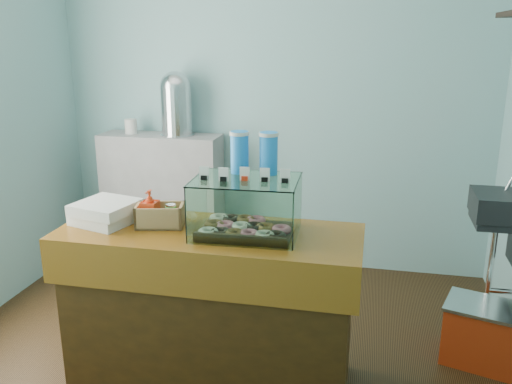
% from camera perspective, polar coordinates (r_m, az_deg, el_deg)
% --- Properties ---
extents(ground, '(3.50, 3.50, 0.00)m').
position_cam_1_polar(ground, '(3.48, -3.34, -16.72)').
color(ground, black).
rests_on(ground, ground).
extents(room_shell, '(3.54, 3.04, 2.82)m').
position_cam_1_polar(room_shell, '(2.92, -3.36, 12.59)').
color(room_shell, '#7FB7B9').
rests_on(room_shell, ground).
extents(counter, '(1.60, 0.60, 0.90)m').
position_cam_1_polar(counter, '(3.04, -4.80, -11.98)').
color(counter, '#3D240B').
rests_on(counter, ground).
extents(back_shelf, '(1.00, 0.32, 1.10)m').
position_cam_1_polar(back_shelf, '(4.66, -9.77, -0.70)').
color(back_shelf, '#99989B').
rests_on(back_shelf, ground).
extents(display_case, '(0.55, 0.41, 0.51)m').
position_cam_1_polar(display_case, '(2.78, -0.97, -1.12)').
color(display_case, '#34200F').
rests_on(display_case, counter).
extents(condiment_crate, '(0.28, 0.20, 0.20)m').
position_cam_1_polar(condiment_crate, '(2.94, -10.34, -2.23)').
color(condiment_crate, tan).
rests_on(condiment_crate, counter).
extents(pastry_boxes, '(0.37, 0.37, 0.12)m').
position_cam_1_polar(pastry_boxes, '(3.07, -15.49, -2.05)').
color(pastry_boxes, silver).
rests_on(pastry_boxes, counter).
extents(coffee_urn, '(0.28, 0.28, 0.51)m').
position_cam_1_polar(coffee_urn, '(4.45, -8.41, 9.34)').
color(coffee_urn, silver).
rests_on(coffee_urn, back_shelf).
extents(red_cooler, '(0.50, 0.43, 0.37)m').
position_cam_1_polar(red_cooler, '(3.58, 22.62, -13.56)').
color(red_cooler, '#BB2F0E').
rests_on(red_cooler, ground).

